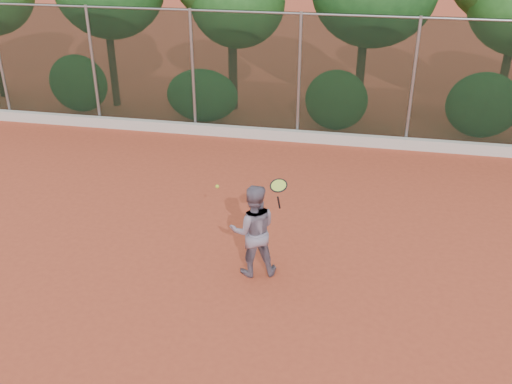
# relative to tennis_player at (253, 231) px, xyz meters

# --- Properties ---
(ground) EXTENTS (80.00, 80.00, 0.00)m
(ground) POSITION_rel_tennis_player_xyz_m (-0.10, -0.27, -0.87)
(ground) COLOR #AD4328
(ground) RESTS_ON ground
(concrete_curb) EXTENTS (24.00, 0.20, 0.30)m
(concrete_curb) POSITION_rel_tennis_player_xyz_m (-0.10, 6.55, -0.72)
(concrete_curb) COLOR beige
(concrete_curb) RESTS_ON ground
(tennis_player) EXTENTS (0.99, 0.86, 1.73)m
(tennis_player) POSITION_rel_tennis_player_xyz_m (0.00, 0.00, 0.00)
(tennis_player) COLOR slate
(tennis_player) RESTS_ON ground
(chainlink_fence) EXTENTS (24.09, 0.09, 3.50)m
(chainlink_fence) POSITION_rel_tennis_player_xyz_m (-0.10, 6.73, 0.99)
(chainlink_fence) COLOR black
(chainlink_fence) RESTS_ON ground
(tennis_racket) EXTENTS (0.33, 0.32, 0.57)m
(tennis_racket) POSITION_rel_tennis_player_xyz_m (0.44, -0.08, 0.92)
(tennis_racket) COLOR black
(tennis_racket) RESTS_ON ground
(tennis_ball_in_flight) EXTENTS (0.07, 0.07, 0.07)m
(tennis_ball_in_flight) POSITION_rel_tennis_player_xyz_m (-0.79, 0.58, 0.50)
(tennis_ball_in_flight) COLOR #BCD02F
(tennis_ball_in_flight) RESTS_ON ground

